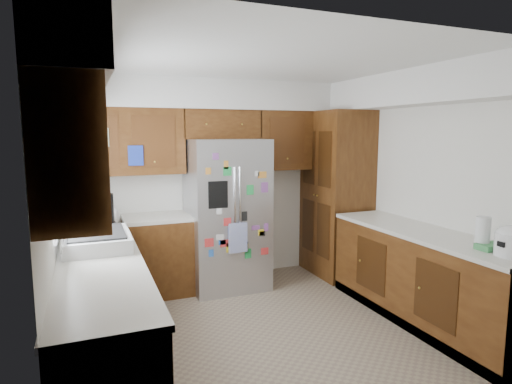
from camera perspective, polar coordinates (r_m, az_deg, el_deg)
floor at (r=4.37m, az=1.33°, el=-17.47°), size 3.60×3.60×0.00m
room_shell at (r=4.25m, az=-1.86°, el=7.20°), size 3.64×3.24×2.52m
left_counter_run at (r=3.94m, az=-17.92°, el=-14.03°), size 1.36×3.20×0.92m
right_counter_run at (r=4.63m, az=21.48°, el=-10.95°), size 0.63×2.25×0.92m
pantry at (r=5.73m, az=10.64°, el=-0.25°), size 0.60×0.90×2.15m
fridge at (r=5.17m, az=-3.92°, el=-2.97°), size 0.90×0.79×1.80m
bridge_cabinet at (r=5.30m, az=-4.80°, el=8.97°), size 0.96×0.34×0.35m
fridge_top_items at (r=5.30m, az=-4.57°, el=12.18°), size 0.78×0.31×0.25m
sink_assembly at (r=3.83m, az=-20.43°, el=-5.98°), size 0.52×0.70×0.37m
left_counter_clutter at (r=4.52m, az=-19.72°, el=-3.06°), size 0.36×0.87×0.38m
paper_towel at (r=4.03m, az=27.98°, el=-4.79°), size 0.12×0.12×0.26m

